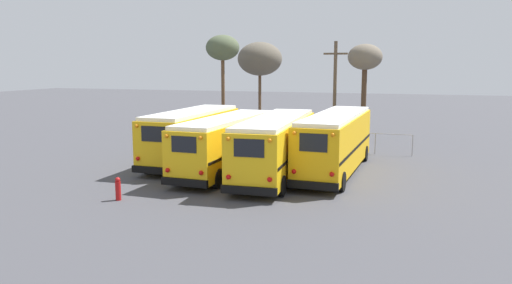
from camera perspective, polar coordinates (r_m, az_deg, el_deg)
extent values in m
plane|color=#424247|center=(28.30, 0.05, -3.27)|extent=(160.00, 160.00, 0.00)
cube|color=yellow|center=(30.34, -7.27, 0.68)|extent=(2.53, 9.29, 2.68)
cube|color=white|center=(30.17, -7.32, 3.39)|extent=(2.32, 8.91, 0.20)
cube|color=black|center=(26.46, -11.58, -3.18)|extent=(2.55, 0.21, 0.36)
cube|color=black|center=(26.16, -11.68, 0.90)|extent=(1.37, 0.03, 0.80)
sphere|color=red|center=(26.81, -13.36, -1.87)|extent=(0.22, 0.22, 0.22)
sphere|color=orange|center=(26.55, -13.49, 1.79)|extent=(0.18, 0.18, 0.18)
sphere|color=red|center=(25.89, -9.82, -2.13)|extent=(0.22, 0.22, 0.22)
sphere|color=orange|center=(25.62, -9.93, 1.66)|extent=(0.18, 0.18, 0.18)
cube|color=black|center=(30.93, -9.37, 0.41)|extent=(0.05, 9.09, 0.14)
cube|color=black|center=(29.85, -5.08, 0.20)|extent=(0.05, 9.09, 0.14)
cylinder|color=black|center=(34.00, -6.60, -0.48)|extent=(0.28, 0.94, 0.93)
cylinder|color=black|center=(33.10, -2.92, -0.68)|extent=(0.28, 0.94, 0.93)
cylinder|color=black|center=(28.18, -12.29, -2.55)|extent=(0.28, 0.94, 0.93)
cylinder|color=black|center=(27.08, -8.02, -2.89)|extent=(0.28, 0.94, 0.93)
cube|color=yellow|center=(27.69, -3.34, -0.16)|extent=(2.66, 10.06, 2.53)
cube|color=white|center=(27.51, -3.36, 2.65)|extent=(2.46, 9.65, 0.20)
cube|color=black|center=(23.45, -8.19, -4.59)|extent=(2.38, 0.28, 0.36)
cube|color=black|center=(23.13, -8.26, -0.28)|extent=(1.28, 0.07, 0.76)
sphere|color=red|center=(23.75, -10.08, -3.19)|extent=(0.22, 0.22, 0.22)
sphere|color=orange|center=(23.47, -10.19, 0.67)|extent=(0.18, 0.18, 0.18)
sphere|color=red|center=(22.94, -6.30, -3.53)|extent=(0.22, 0.22, 0.22)
sphere|color=orange|center=(22.65, -6.37, 0.46)|extent=(0.18, 0.18, 0.18)
cube|color=black|center=(28.20, -5.52, -0.42)|extent=(0.36, 9.78, 0.14)
cube|color=black|center=(27.29, -1.07, -0.69)|extent=(0.36, 9.78, 0.14)
cylinder|color=black|center=(31.65, -2.48, -1.08)|extent=(0.31, 0.99, 0.98)
cylinder|color=black|center=(30.90, 1.23, -1.32)|extent=(0.31, 0.99, 0.98)
cylinder|color=black|center=(25.11, -8.93, -3.79)|extent=(0.31, 0.99, 0.98)
cylinder|color=black|center=(24.16, -4.42, -4.21)|extent=(0.31, 0.99, 0.98)
cube|color=yellow|center=(26.57, 2.30, -0.43)|extent=(3.02, 10.65, 2.64)
cube|color=white|center=(26.38, 2.31, 2.61)|extent=(2.80, 10.22, 0.20)
cube|color=black|center=(21.76, -0.83, -5.57)|extent=(2.53, 0.33, 0.36)
cube|color=black|center=(21.40, -0.82, -0.71)|extent=(1.36, 0.10, 0.79)
sphere|color=red|center=(21.89, -3.18, -4.03)|extent=(0.22, 0.22, 0.22)
sphere|color=orange|center=(21.58, -3.21, 0.36)|extent=(0.18, 0.18, 0.18)
sphere|color=red|center=(21.40, 1.56, -4.32)|extent=(0.22, 0.22, 0.22)
sphere|color=orange|center=(21.08, 1.58, 0.17)|extent=(0.18, 0.18, 0.18)
cube|color=black|center=(26.90, -0.30, -0.74)|extent=(0.56, 10.31, 0.14)
cube|color=black|center=(26.36, 4.94, -0.97)|extent=(0.56, 10.31, 0.14)
cylinder|color=black|center=(30.83, 1.82, -1.35)|extent=(0.33, 0.98, 0.97)
cylinder|color=black|center=(30.40, 6.06, -1.54)|extent=(0.33, 0.98, 0.97)
cylinder|color=black|center=(23.34, -2.66, -4.67)|extent=(0.33, 0.98, 0.97)
cylinder|color=black|center=(22.76, 2.91, -5.02)|extent=(0.33, 0.98, 0.97)
cube|color=#EAAA0F|center=(27.76, 9.09, -0.03)|extent=(2.69, 10.70, 2.76)
cube|color=white|center=(27.58, 9.17, 3.01)|extent=(2.49, 10.27, 0.20)
cube|color=black|center=(22.85, 6.47, -4.94)|extent=(2.39, 0.28, 0.36)
cube|color=black|center=(22.49, 6.57, -0.08)|extent=(1.29, 0.07, 0.83)
sphere|color=red|center=(22.92, 4.35, -3.38)|extent=(0.22, 0.22, 0.22)
sphere|color=orange|center=(22.61, 4.40, 1.02)|extent=(0.18, 0.18, 0.18)
sphere|color=red|center=(22.53, 8.66, -3.68)|extent=(0.22, 0.22, 0.22)
sphere|color=orange|center=(22.22, 8.77, 0.80)|extent=(0.18, 0.18, 0.18)
cube|color=black|center=(28.03, 6.71, -0.32)|extent=(0.37, 10.42, 0.14)
cube|color=black|center=(27.60, 11.49, -0.58)|extent=(0.37, 10.42, 0.14)
cylinder|color=black|center=(32.06, 8.49, -1.07)|extent=(0.31, 0.96, 0.95)
cylinder|color=black|center=(31.71, 12.35, -1.28)|extent=(0.31, 0.96, 0.95)
cylinder|color=black|center=(24.38, 4.71, -4.13)|extent=(0.31, 0.96, 0.95)
cylinder|color=black|center=(23.92, 9.76, -4.48)|extent=(0.31, 0.96, 0.95)
cylinder|color=brown|center=(38.05, 8.99, 5.56)|extent=(0.26, 0.26, 7.66)
cube|color=brown|center=(38.00, 9.09, 9.94)|extent=(1.80, 0.14, 0.14)
cylinder|color=#473323|center=(40.22, 12.19, 4.31)|extent=(0.40, 0.40, 5.80)
ellipsoid|color=#6B6051|center=(40.11, 12.36, 9.48)|extent=(2.66, 2.66, 2.00)
cylinder|color=brown|center=(42.07, -3.78, 5.20)|extent=(0.29, 0.29, 6.56)
ellipsoid|color=#4C563D|center=(42.01, -3.84, 10.71)|extent=(2.78, 2.78, 2.09)
cylinder|color=brown|center=(47.75, 0.44, 4.90)|extent=(0.28, 0.28, 5.32)
ellipsoid|color=#5B5447|center=(47.64, 0.44, 9.48)|extent=(4.20, 4.20, 3.15)
cylinder|color=#939399|center=(38.07, -8.47, 0.84)|extent=(0.06, 0.06, 1.40)
cylinder|color=#939399|center=(37.08, -5.17, 0.69)|extent=(0.06, 0.06, 1.40)
cylinder|color=#939399|center=(36.22, -1.71, 0.52)|extent=(0.06, 0.06, 1.40)
cylinder|color=#939399|center=(35.49, 1.91, 0.35)|extent=(0.06, 0.06, 1.40)
cylinder|color=#939399|center=(34.92, 5.67, 0.17)|extent=(0.06, 0.06, 1.40)
cylinder|color=#939399|center=(34.49, 9.53, -0.01)|extent=(0.06, 0.06, 1.40)
cylinder|color=#939399|center=(34.23, 13.47, -0.20)|extent=(0.06, 0.06, 1.40)
cylinder|color=#939399|center=(34.14, 17.45, -0.39)|extent=(0.06, 0.06, 1.40)
cylinder|color=#939399|center=(35.09, 3.79, 1.39)|extent=(16.66, 0.04, 0.04)
cylinder|color=#B21414|center=(22.91, -15.48, -5.40)|extent=(0.24, 0.24, 0.85)
sphere|color=#B21414|center=(22.80, -15.53, -4.19)|extent=(0.23, 0.23, 0.23)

